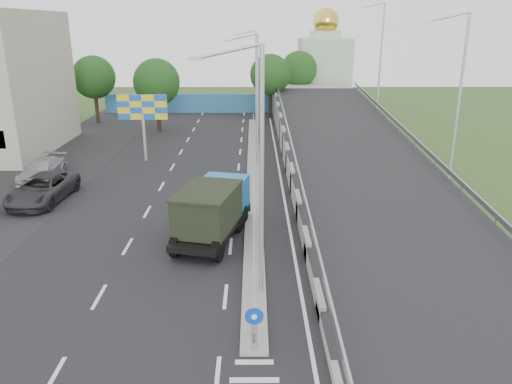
{
  "coord_description": "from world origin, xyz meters",
  "views": [
    {
      "loc": [
        -0.02,
        -12.42,
        10.87
      ],
      "look_at": [
        0.12,
        13.29,
        2.2
      ],
      "focal_mm": 35.0,
      "sensor_mm": 36.0,
      "label": 1
    }
  ],
  "objects_px": {
    "lamp_post_far": "(254,71)",
    "billboard": "(143,111)",
    "lamp_post_mid": "(255,94)",
    "church": "(324,66)",
    "sign_bollard": "(254,329)",
    "lamp_post_near": "(257,164)",
    "parked_car_c": "(43,189)",
    "parked_car_d": "(42,170)",
    "dump_truck": "(213,209)"
  },
  "relations": [
    {
      "from": "parked_car_c",
      "to": "parked_car_d",
      "type": "height_order",
      "value": "parked_car_c"
    },
    {
      "from": "lamp_post_near",
      "to": "dump_truck",
      "type": "height_order",
      "value": "lamp_post_near"
    },
    {
      "from": "dump_truck",
      "to": "billboard",
      "type": "bearing_deg",
      "value": 127.0
    },
    {
      "from": "lamp_post_far",
      "to": "sign_bollard",
      "type": "bearing_deg",
      "value": -90.14
    },
    {
      "from": "lamp_post_near",
      "to": "parked_car_c",
      "type": "bearing_deg",
      "value": 138.7
    },
    {
      "from": "lamp_post_far",
      "to": "billboard",
      "type": "bearing_deg",
      "value": -116.84
    },
    {
      "from": "lamp_post_near",
      "to": "lamp_post_mid",
      "type": "xyz_separation_m",
      "value": [
        0.0,
        20.0,
        0.0
      ]
    },
    {
      "from": "sign_bollard",
      "to": "lamp_post_far",
      "type": "relative_size",
      "value": 0.17
    },
    {
      "from": "sign_bollard",
      "to": "lamp_post_mid",
      "type": "height_order",
      "value": "lamp_post_mid"
    },
    {
      "from": "lamp_post_mid",
      "to": "church",
      "type": "distance_m",
      "value": 35.41
    },
    {
      "from": "dump_truck",
      "to": "parked_car_c",
      "type": "height_order",
      "value": "dump_truck"
    },
    {
      "from": "sign_bollard",
      "to": "billboard",
      "type": "relative_size",
      "value": 0.3
    },
    {
      "from": "sign_bollard",
      "to": "billboard",
      "type": "bearing_deg",
      "value": 109.21
    },
    {
      "from": "lamp_post_near",
      "to": "lamp_post_mid",
      "type": "height_order",
      "value": "same"
    },
    {
      "from": "lamp_post_near",
      "to": "lamp_post_far",
      "type": "bearing_deg",
      "value": 90.0
    },
    {
      "from": "billboard",
      "to": "parked_car_c",
      "type": "relative_size",
      "value": 0.9
    },
    {
      "from": "billboard",
      "to": "dump_truck",
      "type": "xyz_separation_m",
      "value": [
        6.85,
        -15.82,
        -2.53
      ]
    },
    {
      "from": "lamp_post_near",
      "to": "dump_truck",
      "type": "relative_size",
      "value": 1.41
    },
    {
      "from": "lamp_post_mid",
      "to": "church",
      "type": "relative_size",
      "value": 0.73
    },
    {
      "from": "billboard",
      "to": "dump_truck",
      "type": "height_order",
      "value": "billboard"
    },
    {
      "from": "church",
      "to": "parked_car_d",
      "type": "distance_m",
      "value": 45.35
    },
    {
      "from": "sign_bollard",
      "to": "billboard",
      "type": "height_order",
      "value": "billboard"
    },
    {
      "from": "dump_truck",
      "to": "parked_car_d",
      "type": "bearing_deg",
      "value": 155.16
    },
    {
      "from": "lamp_post_far",
      "to": "parked_car_c",
      "type": "bearing_deg",
      "value": -116.01
    },
    {
      "from": "dump_truck",
      "to": "parked_car_c",
      "type": "relative_size",
      "value": 1.17
    },
    {
      "from": "church",
      "to": "lamp_post_mid",
      "type": "bearing_deg",
      "value": -106.22
    },
    {
      "from": "sign_bollard",
      "to": "dump_truck",
      "type": "xyz_separation_m",
      "value": [
        -2.15,
        10.01,
        0.62
      ]
    },
    {
      "from": "dump_truck",
      "to": "sign_bollard",
      "type": "bearing_deg",
      "value": -64.27
    },
    {
      "from": "lamp_post_near",
      "to": "billboard",
      "type": "height_order",
      "value": "lamp_post_near"
    },
    {
      "from": "sign_bollard",
      "to": "church",
      "type": "xyz_separation_m",
      "value": [
        10.0,
        57.83,
        4.28
      ]
    },
    {
      "from": "lamp_post_near",
      "to": "sign_bollard",
      "type": "bearing_deg",
      "value": -91.64
    },
    {
      "from": "lamp_post_mid",
      "to": "church",
      "type": "xyz_separation_m",
      "value": [
        9.89,
        34.0,
        -0.5
      ]
    },
    {
      "from": "lamp_post_mid",
      "to": "parked_car_c",
      "type": "xyz_separation_m",
      "value": [
        -13.66,
        -8.0,
        -4.96
      ]
    },
    {
      "from": "sign_bollard",
      "to": "lamp_post_far",
      "type": "bearing_deg",
      "value": 89.86
    },
    {
      "from": "church",
      "to": "sign_bollard",
      "type": "bearing_deg",
      "value": -99.81
    },
    {
      "from": "church",
      "to": "dump_truck",
      "type": "height_order",
      "value": "church"
    },
    {
      "from": "church",
      "to": "dump_truck",
      "type": "distance_m",
      "value": 49.47
    },
    {
      "from": "sign_bollard",
      "to": "billboard",
      "type": "xyz_separation_m",
      "value": [
        -9.0,
        25.83,
        3.15
      ]
    },
    {
      "from": "parked_car_c",
      "to": "parked_car_d",
      "type": "distance_m",
      "value": 5.19
    },
    {
      "from": "dump_truck",
      "to": "parked_car_d",
      "type": "height_order",
      "value": "dump_truck"
    },
    {
      "from": "lamp_post_near",
      "to": "church",
      "type": "distance_m",
      "value": 54.9
    },
    {
      "from": "lamp_post_mid",
      "to": "billboard",
      "type": "bearing_deg",
      "value": 167.62
    },
    {
      "from": "dump_truck",
      "to": "parked_car_d",
      "type": "distance_m",
      "value": 17.1
    },
    {
      "from": "lamp_post_mid",
      "to": "dump_truck",
      "type": "distance_m",
      "value": 14.6
    },
    {
      "from": "sign_bollard",
      "to": "dump_truck",
      "type": "height_order",
      "value": "dump_truck"
    },
    {
      "from": "lamp_post_near",
      "to": "lamp_post_mid",
      "type": "bearing_deg",
      "value": 90.0
    },
    {
      "from": "sign_bollard",
      "to": "lamp_post_mid",
      "type": "distance_m",
      "value": 24.3
    },
    {
      "from": "lamp_post_far",
      "to": "church",
      "type": "xyz_separation_m",
      "value": [
        9.89,
        14.0,
        -0.5
      ]
    },
    {
      "from": "church",
      "to": "parked_car_d",
      "type": "height_order",
      "value": "church"
    },
    {
      "from": "sign_bollard",
      "to": "lamp_post_near",
      "type": "height_order",
      "value": "lamp_post_near"
    }
  ]
}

